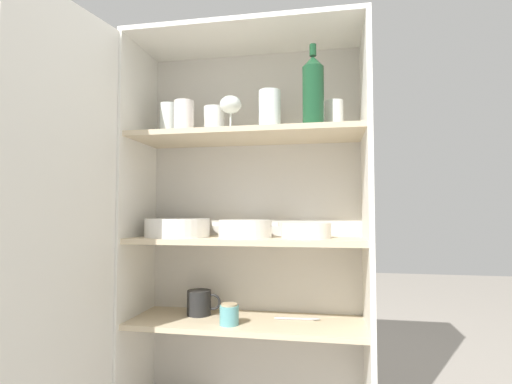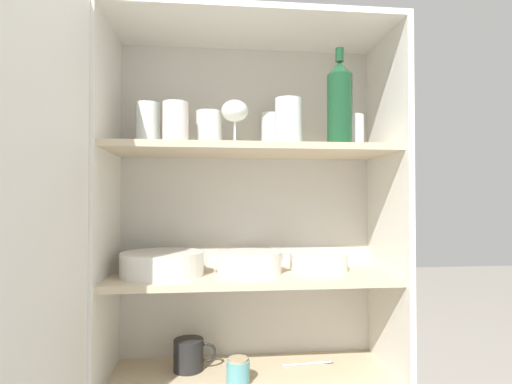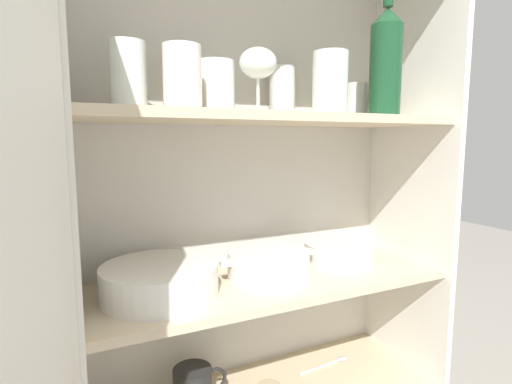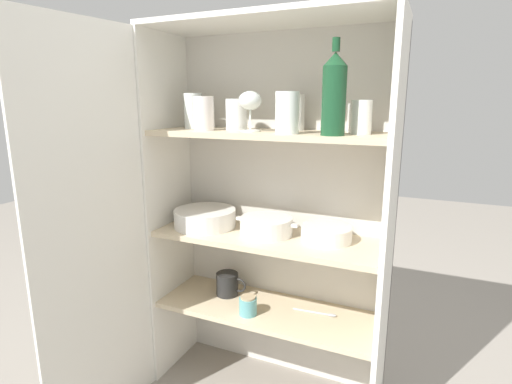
{
  "view_description": "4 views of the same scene",
  "coord_description": "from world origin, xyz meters",
  "px_view_note": "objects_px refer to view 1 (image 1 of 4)",
  "views": [
    {
      "loc": [
        0.32,
        -1.34,
        0.76
      ],
      "look_at": [
        0.04,
        0.15,
        0.84
      ],
      "focal_mm": 28.0,
      "sensor_mm": 36.0,
      "label": 1
    },
    {
      "loc": [
        -0.12,
        -1.11,
        0.9
      ],
      "look_at": [
        0.02,
        0.18,
        0.93
      ],
      "focal_mm": 28.0,
      "sensor_mm": 36.0,
      "label": 2
    },
    {
      "loc": [
        -0.45,
        -0.69,
        1.01
      ],
      "look_at": [
        -0.02,
        0.2,
        0.88
      ],
      "focal_mm": 28.0,
      "sensor_mm": 36.0,
      "label": 3
    },
    {
      "loc": [
        0.56,
        -1.2,
        1.17
      ],
      "look_at": [
        -0.04,
        0.15,
        0.84
      ],
      "focal_mm": 28.0,
      "sensor_mm": 36.0,
      "label": 4
    }
  ],
  "objects_px": {
    "wine_bottle": "(313,90)",
    "casserole_dish": "(245,229)",
    "plate_stack_white": "(178,228)",
    "mixing_bowl_large": "(306,230)",
    "coffee_mug_primary": "(200,303)",
    "storage_jar": "(229,314)"
  },
  "relations": [
    {
      "from": "wine_bottle",
      "to": "casserole_dish",
      "type": "height_order",
      "value": "wine_bottle"
    },
    {
      "from": "wine_bottle",
      "to": "mixing_bowl_large",
      "type": "height_order",
      "value": "wine_bottle"
    },
    {
      "from": "wine_bottle",
      "to": "mixing_bowl_large",
      "type": "relative_size",
      "value": 1.58
    },
    {
      "from": "mixing_bowl_large",
      "to": "casserole_dish",
      "type": "bearing_deg",
      "value": -174.55
    },
    {
      "from": "wine_bottle",
      "to": "mixing_bowl_large",
      "type": "bearing_deg",
      "value": 106.65
    },
    {
      "from": "casserole_dish",
      "to": "storage_jar",
      "type": "relative_size",
      "value": 3.37
    },
    {
      "from": "plate_stack_white",
      "to": "coffee_mug_primary",
      "type": "height_order",
      "value": "plate_stack_white"
    },
    {
      "from": "wine_bottle",
      "to": "plate_stack_white",
      "type": "xyz_separation_m",
      "value": [
        -0.54,
        0.09,
        -0.49
      ]
    },
    {
      "from": "mixing_bowl_large",
      "to": "casserole_dish",
      "type": "distance_m",
      "value": 0.23
    },
    {
      "from": "casserole_dish",
      "to": "coffee_mug_primary",
      "type": "distance_m",
      "value": 0.35
    },
    {
      "from": "storage_jar",
      "to": "coffee_mug_primary",
      "type": "bearing_deg",
      "value": 142.9
    },
    {
      "from": "plate_stack_white",
      "to": "casserole_dish",
      "type": "distance_m",
      "value": 0.27
    },
    {
      "from": "plate_stack_white",
      "to": "mixing_bowl_large",
      "type": "distance_m",
      "value": 0.5
    },
    {
      "from": "storage_jar",
      "to": "plate_stack_white",
      "type": "bearing_deg",
      "value": 161.83
    },
    {
      "from": "wine_bottle",
      "to": "coffee_mug_primary",
      "type": "height_order",
      "value": "wine_bottle"
    },
    {
      "from": "plate_stack_white",
      "to": "casserole_dish",
      "type": "relative_size",
      "value": 0.99
    },
    {
      "from": "casserole_dish",
      "to": "coffee_mug_primary",
      "type": "bearing_deg",
      "value": 171.18
    },
    {
      "from": "plate_stack_white",
      "to": "coffee_mug_primary",
      "type": "bearing_deg",
      "value": 25.04
    },
    {
      "from": "mixing_bowl_large",
      "to": "coffee_mug_primary",
      "type": "bearing_deg",
      "value": 178.99
    },
    {
      "from": "coffee_mug_primary",
      "to": "casserole_dish",
      "type": "bearing_deg",
      "value": -8.82
    },
    {
      "from": "coffee_mug_primary",
      "to": "storage_jar",
      "type": "relative_size",
      "value": 1.8
    },
    {
      "from": "wine_bottle",
      "to": "coffee_mug_primary",
      "type": "bearing_deg",
      "value": 164.65
    }
  ]
}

